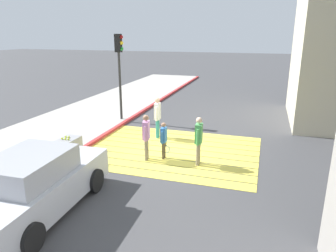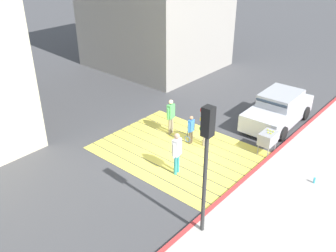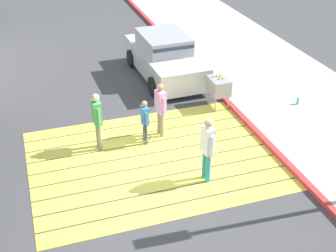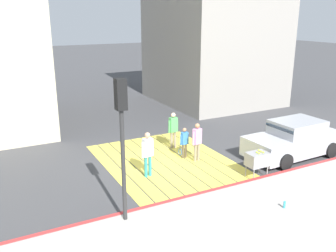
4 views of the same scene
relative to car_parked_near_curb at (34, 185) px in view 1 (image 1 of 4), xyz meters
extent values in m
plane|color=#424244|center=(2.00, 5.07, -0.73)|extent=(120.00, 120.00, 0.00)
cube|color=#EAD64C|center=(2.00, 2.87, -0.73)|extent=(6.40, 0.50, 0.01)
cube|color=#EAD64C|center=(2.00, 3.42, -0.73)|extent=(6.40, 0.50, 0.01)
cube|color=#EAD64C|center=(2.00, 3.97, -0.73)|extent=(6.40, 0.50, 0.01)
cube|color=#EAD64C|center=(2.00, 4.52, -0.73)|extent=(6.40, 0.50, 0.01)
cube|color=#EAD64C|center=(2.00, 5.07, -0.73)|extent=(6.40, 0.50, 0.01)
cube|color=#EAD64C|center=(2.00, 5.62, -0.73)|extent=(6.40, 0.50, 0.01)
cube|color=#EAD64C|center=(2.00, 6.17, -0.73)|extent=(6.40, 0.50, 0.01)
cube|color=#EAD64C|center=(2.00, 6.72, -0.73)|extent=(6.40, 0.50, 0.01)
cube|color=#EAD64C|center=(2.00, 7.27, -0.73)|extent=(6.40, 0.50, 0.01)
cube|color=#ADA8A0|center=(-3.60, 5.07, -0.67)|extent=(4.80, 40.00, 0.12)
cube|color=#BC3333|center=(-1.25, 5.07, -0.67)|extent=(0.16, 40.00, 0.13)
cube|color=silver|center=(0.00, 0.03, -0.14)|extent=(1.92, 4.35, 0.80)
cube|color=#A0A2A9|center=(0.00, -0.12, 0.54)|extent=(1.59, 2.11, 0.60)
cube|color=#1E2833|center=(-0.02, 0.80, 0.48)|extent=(1.48, 0.37, 0.49)
cylinder|color=black|center=(0.84, 1.39, -0.40)|extent=(0.24, 0.67, 0.66)
cylinder|color=black|center=(-0.92, 1.34, -0.40)|extent=(0.24, 0.67, 0.66)
cylinder|color=black|center=(0.92, -1.28, -0.40)|extent=(0.24, 0.67, 0.66)
cylinder|color=#2D2D2D|center=(-1.60, 8.25, 0.97)|extent=(0.12, 0.12, 3.40)
cube|color=black|center=(-1.60, 8.25, 3.09)|extent=(0.28, 0.28, 0.84)
sphere|color=maroon|center=(-1.44, 8.25, 3.37)|extent=(0.18, 0.18, 0.18)
sphere|color=yellow|center=(-1.44, 8.25, 3.10)|extent=(0.18, 0.18, 0.18)
sphere|color=#188429|center=(-1.44, 8.25, 2.83)|extent=(0.18, 0.18, 0.18)
cube|color=#99999E|center=(-0.90, 2.76, -0.03)|extent=(0.56, 0.80, 0.50)
cylinder|color=#99999E|center=(-0.68, 3.08, -0.51)|extent=(0.04, 0.04, 0.45)
cylinder|color=#99999E|center=(-1.12, 3.08, -0.51)|extent=(0.04, 0.04, 0.45)
cylinder|color=#99999E|center=(-0.68, 2.44, -0.51)|extent=(0.04, 0.04, 0.45)
cylinder|color=#99999E|center=(-1.12, 2.44, -0.51)|extent=(0.04, 0.04, 0.45)
sphere|color=#CCE033|center=(-1.02, 2.61, 0.25)|extent=(0.07, 0.07, 0.07)
sphere|color=#CCE033|center=(-0.90, 2.61, 0.25)|extent=(0.07, 0.07, 0.07)
sphere|color=#CCE033|center=(-0.78, 2.61, 0.25)|extent=(0.07, 0.07, 0.07)
sphere|color=#CCE033|center=(-1.02, 2.81, 0.25)|extent=(0.07, 0.07, 0.07)
sphere|color=#CCE033|center=(-0.90, 2.81, 0.25)|extent=(0.07, 0.07, 0.07)
cylinder|color=#33A5BF|center=(-3.28, 3.69, -0.50)|extent=(0.07, 0.07, 0.22)
cylinder|color=gray|center=(1.39, 4.02, -0.35)|extent=(0.12, 0.12, 0.77)
cylinder|color=gray|center=(1.42, 3.86, -0.35)|extent=(0.12, 0.12, 0.77)
cube|color=#D18CC6|center=(1.41, 3.94, 0.36)|extent=(0.27, 0.37, 0.64)
sphere|color=#9E7051|center=(1.41, 3.94, 0.80)|extent=(0.20, 0.20, 0.20)
cylinder|color=#D18CC6|center=(1.37, 4.14, 0.29)|extent=(0.08, 0.08, 0.54)
cylinder|color=#D18CC6|center=(1.44, 3.75, 0.29)|extent=(0.08, 0.08, 0.54)
cylinder|color=gray|center=(3.22, 4.15, -0.34)|extent=(0.12, 0.12, 0.78)
cylinder|color=gray|center=(3.22, 3.98, -0.34)|extent=(0.12, 0.12, 0.78)
cube|color=#4CA559|center=(3.22, 4.06, 0.38)|extent=(0.23, 0.35, 0.65)
sphere|color=beige|center=(3.22, 4.06, 0.82)|extent=(0.20, 0.20, 0.20)
cylinder|color=#4CA559|center=(3.21, 4.26, 0.31)|extent=(0.08, 0.08, 0.56)
cylinder|color=#4CA559|center=(3.23, 3.86, 0.31)|extent=(0.08, 0.08, 0.56)
cylinder|color=teal|center=(0.98, 6.42, -0.33)|extent=(0.12, 0.12, 0.82)
cylinder|color=teal|center=(1.00, 6.25, -0.33)|extent=(0.12, 0.12, 0.82)
cube|color=white|center=(0.99, 6.34, 0.42)|extent=(0.27, 0.38, 0.68)
sphere|color=tan|center=(0.99, 6.34, 0.89)|extent=(0.21, 0.21, 0.21)
cylinder|color=white|center=(0.96, 6.54, 0.36)|extent=(0.09, 0.09, 0.58)
cylinder|color=white|center=(1.02, 6.13, 0.36)|extent=(0.09, 0.09, 0.58)
cylinder|color=brown|center=(1.95, 4.29, -0.42)|extent=(0.09, 0.09, 0.63)
cylinder|color=brown|center=(1.95, 4.15, -0.42)|extent=(0.09, 0.09, 0.63)
cube|color=#3372BF|center=(1.95, 4.22, 0.15)|extent=(0.17, 0.27, 0.52)
sphere|color=#9E7051|center=(1.95, 4.22, 0.52)|extent=(0.16, 0.16, 0.16)
cylinder|color=#3372BF|center=(1.95, 4.39, 0.10)|extent=(0.07, 0.07, 0.44)
cylinder|color=#3372BF|center=(1.95, 4.05, 0.10)|extent=(0.07, 0.07, 0.44)
cylinder|color=black|center=(1.98, 4.41, -0.19)|extent=(0.03, 0.03, 0.28)
torus|color=blue|center=(1.98, 4.41, -0.44)|extent=(0.28, 0.02, 0.28)
camera|label=1|loc=(5.16, -5.61, 3.58)|focal=33.49mm
camera|label=2|loc=(-6.35, 15.34, 7.42)|focal=39.33mm
camera|label=3|loc=(4.81, 14.85, 6.22)|focal=49.31mm
camera|label=4|loc=(-10.56, 11.53, 5.11)|focal=39.37mm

